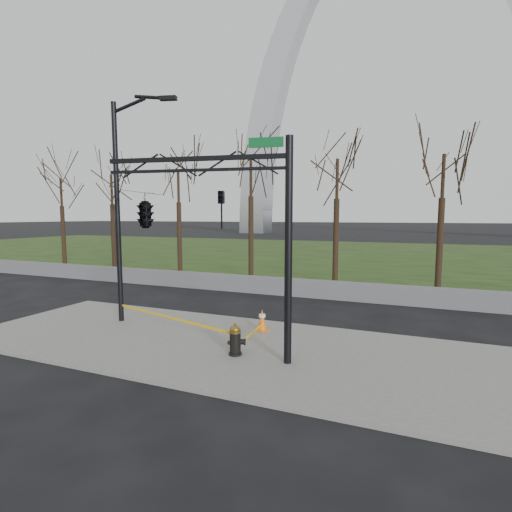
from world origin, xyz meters
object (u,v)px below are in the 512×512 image
at_px(fire_hydrant, 236,340).
at_px(street_light, 123,196).
at_px(traffic_signal_mast, 171,210).
at_px(traffic_cone, 262,320).

distance_m(fire_hydrant, street_light, 6.92).
bearing_deg(street_light, traffic_signal_mast, -47.42).
height_order(fire_hydrant, traffic_cone, fire_hydrant).
xyz_separation_m(fire_hydrant, traffic_cone, (-0.15, 2.42, -0.05)).
xyz_separation_m(fire_hydrant, street_light, (-5.25, 1.67, 4.18)).
bearing_deg(fire_hydrant, traffic_cone, 73.65).
height_order(traffic_cone, traffic_signal_mast, traffic_signal_mast).
bearing_deg(traffic_signal_mast, street_light, 137.85).
xyz_separation_m(street_light, traffic_signal_mast, (3.59, -2.24, -0.55)).
bearing_deg(street_light, traffic_cone, -7.03).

